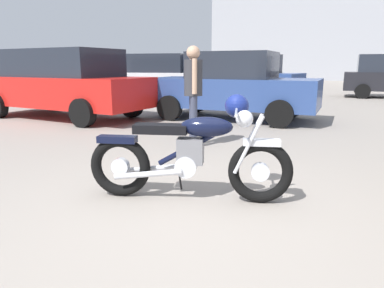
{
  "coord_description": "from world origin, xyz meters",
  "views": [
    {
      "loc": [
        1.27,
        -2.76,
        1.36
      ],
      "look_at": [
        -0.33,
        0.76,
        0.49
      ],
      "focal_mm": 33.21,
      "sensor_mm": 36.0,
      "label": 1
    }
  ],
  "objects": [
    {
      "name": "industrial_building",
      "position": [
        -0.28,
        35.36,
        5.63
      ],
      "size": [
        23.7,
        9.12,
        11.23
      ],
      "rotation": [
        0.0,
        0.0,
        -0.01
      ],
      "color": "#9EA0A8",
      "rests_on": "ground_plane"
    },
    {
      "name": "vintage_motorcycle",
      "position": [
        -0.15,
        0.42,
        0.49
      ],
      "size": [
        2.02,
        0.9,
        1.07
      ],
      "rotation": [
        0.0,
        0.0,
        0.29
      ],
      "color": "black",
      "rests_on": "ground_plane"
    },
    {
      "name": "bystander",
      "position": [
        -1.14,
        2.61,
        1.02
      ],
      "size": [
        0.3,
        0.41,
        1.66
      ],
      "rotation": [
        0.0,
        0.0,
        0.53
      ],
      "color": "#383D51",
      "rests_on": "ground_plane"
    },
    {
      "name": "ground_plane",
      "position": [
        0.0,
        0.0,
        0.0
      ],
      "size": [
        80.0,
        80.0,
        0.0
      ],
      "primitive_type": "plane",
      "color": "gray"
    },
    {
      "name": "dark_sedan_left",
      "position": [
        -6.22,
        9.96,
        0.92
      ],
      "size": [
        4.13,
        2.33,
        1.78
      ],
      "rotation": [
        0.0,
        0.0,
        3.32
      ],
      "color": "black",
      "rests_on": "ground_plane"
    },
    {
      "name": "silver_sedan_mid",
      "position": [
        -5.71,
        4.32,
        0.94
      ],
      "size": [
        4.8,
        2.2,
        1.74
      ],
      "rotation": [
        0.0,
        0.0,
        -0.06
      ],
      "color": "black",
      "rests_on": "ground_plane"
    },
    {
      "name": "red_hatchback_near",
      "position": [
        -2.95,
        10.63,
        0.94
      ],
      "size": [
        4.91,
        2.49,
        1.74
      ],
      "rotation": [
        0.0,
        0.0,
        -0.15
      ],
      "color": "black",
      "rests_on": "ground_plane"
    },
    {
      "name": "pale_sedan_back",
      "position": [
        -1.53,
        5.9,
        0.84
      ],
      "size": [
        4.22,
        1.96,
        1.67
      ],
      "rotation": [
        0.0,
        0.0,
        3.15
      ],
      "color": "black",
      "rests_on": "ground_plane"
    }
  ]
}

